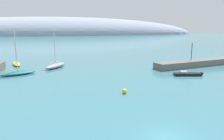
{
  "coord_description": "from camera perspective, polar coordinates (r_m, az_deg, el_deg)",
  "views": [
    {
      "loc": [
        -8.49,
        -16.28,
        9.74
      ],
      "look_at": [
        -0.52,
        20.76,
        2.12
      ],
      "focal_mm": 34.9,
      "sensor_mm": 36.0,
      "label": 1
    }
  ],
  "objects": [
    {
      "name": "mooring_buoy_yellow",
      "position": [
        32.26,
        3.29,
        -5.54
      ],
      "size": [
        0.74,
        0.74,
        0.74
      ],
      "primitive_type": "sphere",
      "color": "yellow",
      "rests_on": "water"
    },
    {
      "name": "distant_ridge",
      "position": [
        264.49,
        -15.07,
        8.88
      ],
      "size": [
        346.29,
        71.07,
        41.01
      ],
      "primitive_type": "ellipsoid",
      "color": "#8E99AD",
      "rests_on": "ground"
    },
    {
      "name": "sailboat_yellow_near_shore",
      "position": [
        60.53,
        -23.78,
        1.55
      ],
      "size": [
        3.57,
        7.11,
        7.45
      ],
      "rotation": [
        0.0,
        0.0,
        1.87
      ],
      "color": "yellow",
      "rests_on": "water"
    },
    {
      "name": "motorboat_black_foreground",
      "position": [
        46.27,
        19.09,
        -1.02
      ],
      "size": [
        5.88,
        2.52,
        0.93
      ],
      "rotation": [
        0.0,
        0.0,
        2.95
      ],
      "color": "black",
      "rests_on": "water"
    },
    {
      "name": "water",
      "position": [
        20.78,
        14.19,
        -16.95
      ],
      "size": [
        600.0,
        600.0,
        0.0
      ],
      "primitive_type": "plane",
      "color": "#38727F",
      "rests_on": "ground"
    },
    {
      "name": "sailboat_teal_mid_mooring",
      "position": [
        48.27,
        -23.43,
        -0.65
      ],
      "size": [
        7.29,
        4.83,
        9.23
      ],
      "rotation": [
        0.0,
        0.0,
        0.43
      ],
      "color": "#1E6B70",
      "rests_on": "water"
    },
    {
      "name": "harbor_lamp_post",
      "position": [
        56.88,
        20.19,
        5.21
      ],
      "size": [
        0.36,
        0.36,
        4.56
      ],
      "color": "black",
      "rests_on": "breakwater_rocks"
    },
    {
      "name": "breakwater_rocks",
      "position": [
        58.84,
        21.93,
        1.77
      ],
      "size": [
        25.9,
        9.5,
        1.53
      ],
      "primitive_type": "cube",
      "rotation": [
        0.0,
        0.0,
        0.23
      ],
      "color": "#66605B",
      "rests_on": "ground"
    },
    {
      "name": "sailboat_grey_outer_mooring",
      "position": [
        53.48,
        -14.58,
        1.16
      ],
      "size": [
        5.75,
        7.32,
        8.73
      ],
      "rotation": [
        0.0,
        0.0,
        1.0
      ],
      "color": "gray",
      "rests_on": "water"
    }
  ]
}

